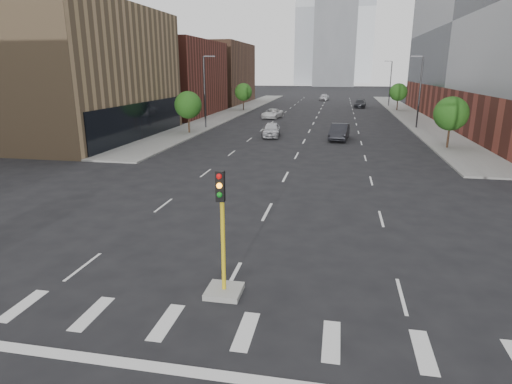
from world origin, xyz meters
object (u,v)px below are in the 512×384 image
(median_traffic_signal, at_px, (223,269))
(car_distant, at_px, (324,97))
(car_deep_right, at_px, (360,104))
(car_near_left, at_px, (271,130))
(car_far_left, at_px, (272,114))
(car_mid_right, at_px, (339,132))

(median_traffic_signal, distance_m, car_distant, 96.12)
(median_traffic_signal, bearing_deg, car_deep_right, 84.40)
(car_near_left, distance_m, car_far_left, 19.28)
(car_mid_right, height_order, car_deep_right, car_mid_right)
(car_deep_right, relative_size, car_distant, 1.11)
(car_far_left, height_order, car_distant, car_distant)
(car_far_left, distance_m, car_distant, 42.06)
(car_mid_right, bearing_deg, car_far_left, 123.52)
(median_traffic_signal, xyz_separation_m, car_far_left, (-6.80, 54.56, -0.25))
(car_near_left, bearing_deg, car_far_left, 93.46)
(car_near_left, xyz_separation_m, car_deep_right, (11.50, 41.50, -0.04))
(car_deep_right, height_order, car_distant, car_distant)
(car_near_left, height_order, car_deep_right, car_near_left)
(car_distant, bearing_deg, car_mid_right, -81.07)
(median_traffic_signal, xyz_separation_m, car_distant, (-0.30, 96.12, -0.15))
(car_distant, bearing_deg, car_near_left, -88.24)
(median_traffic_signal, distance_m, car_near_left, 35.71)
(car_near_left, height_order, car_mid_right, car_mid_right)
(car_distant, bearing_deg, car_deep_right, -62.49)
(median_traffic_signal, relative_size, car_mid_right, 0.84)
(median_traffic_signal, relative_size, car_far_left, 0.85)
(car_near_left, xyz_separation_m, car_far_left, (-2.85, 19.07, -0.10))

